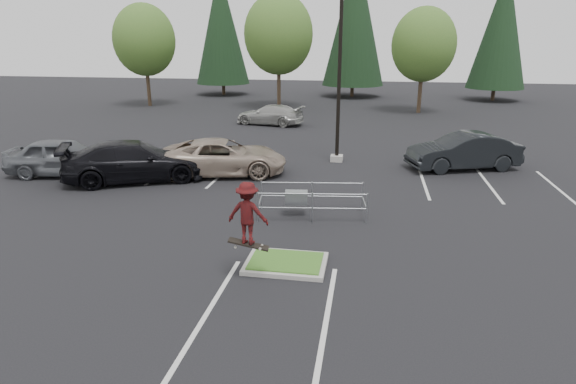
% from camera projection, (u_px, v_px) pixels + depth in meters
% --- Properties ---
extents(ground, '(120.00, 120.00, 0.00)m').
position_uv_depth(ground, '(286.00, 265.00, 13.22)').
color(ground, black).
rests_on(ground, ground).
extents(grass_median, '(2.20, 1.60, 0.16)m').
position_uv_depth(grass_median, '(286.00, 263.00, 13.19)').
color(grass_median, gray).
rests_on(grass_median, ground).
extents(stall_lines, '(22.62, 17.60, 0.01)m').
position_uv_depth(stall_lines, '(279.00, 195.00, 19.09)').
color(stall_lines, silver).
rests_on(stall_lines, ground).
extents(light_pole, '(0.70, 0.60, 10.12)m').
position_uv_depth(light_pole, '(340.00, 69.00, 23.00)').
color(light_pole, gray).
rests_on(light_pole, ground).
extents(decid_a, '(5.44, 5.44, 8.91)m').
position_uv_depth(decid_a, '(145.00, 42.00, 42.59)').
color(decid_a, '#38281C').
rests_on(decid_a, ground).
extents(decid_b, '(5.89, 5.89, 9.64)m').
position_uv_depth(decid_b, '(279.00, 37.00, 40.98)').
color(decid_b, '#38281C').
rests_on(decid_b, ground).
extents(decid_c, '(5.12, 5.12, 8.38)m').
position_uv_depth(decid_c, '(423.00, 47.00, 38.63)').
color(decid_c, '#38281C').
rests_on(decid_c, ground).
extents(conif_a, '(5.72, 5.72, 13.00)m').
position_uv_depth(conif_a, '(221.00, 26.00, 50.83)').
color(conif_a, '#38281C').
rests_on(conif_a, ground).
extents(conif_b, '(6.38, 6.38, 14.50)m').
position_uv_depth(conif_b, '(355.00, 18.00, 48.81)').
color(conif_b, '#38281C').
rests_on(conif_b, ground).
extents(conif_c, '(5.50, 5.50, 12.50)m').
position_uv_depth(conif_c, '(502.00, 28.00, 45.92)').
color(conif_c, '#38281C').
rests_on(conif_c, ground).
extents(cart_corral, '(3.85, 1.81, 1.05)m').
position_uv_depth(cart_corral, '(300.00, 198.00, 16.75)').
color(cart_corral, '#919499').
rests_on(cart_corral, ground).
extents(skateboarder, '(1.07, 0.67, 1.77)m').
position_uv_depth(skateboarder, '(248.00, 213.00, 11.84)').
color(skateboarder, black).
rests_on(skateboarder, ground).
extents(car_l_tan, '(6.21, 3.87, 1.60)m').
position_uv_depth(car_l_tan, '(221.00, 157.00, 21.82)').
color(car_l_tan, gray).
rests_on(car_l_tan, ground).
extents(car_l_black, '(6.49, 4.74, 1.75)m').
position_uv_depth(car_l_black, '(132.00, 161.00, 20.81)').
color(car_l_black, black).
rests_on(car_l_black, ground).
extents(car_l_grey, '(5.19, 2.71, 1.69)m').
position_uv_depth(car_l_grey, '(63.00, 157.00, 21.67)').
color(car_l_grey, '#575B60').
rests_on(car_l_grey, ground).
extents(car_r_charc, '(5.49, 3.38, 1.71)m').
position_uv_depth(car_r_charc, '(463.00, 151.00, 22.70)').
color(car_r_charc, black).
rests_on(car_r_charc, ground).
extents(car_far_silver, '(5.16, 2.91, 1.41)m').
position_uv_depth(car_far_silver, '(270.00, 115.00, 34.45)').
color(car_far_silver, '#AEAEA9').
rests_on(car_far_silver, ground).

